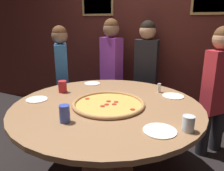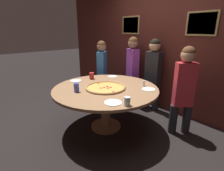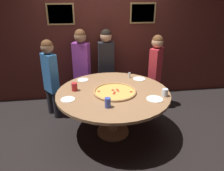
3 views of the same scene
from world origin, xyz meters
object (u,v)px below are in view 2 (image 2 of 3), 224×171
(diner_side_left, at_px, (102,68))
(diner_far_right, at_px, (132,67))
(white_plate_right_side, at_px, (112,76))
(diner_centre_back, at_px, (153,71))
(condiment_shaker, at_px, (144,83))
(drink_cup_far_right, at_px, (92,76))
(drink_cup_beside_pizza, at_px, (76,88))
(drink_cup_by_shaker, at_px, (127,101))
(diner_far_left, at_px, (184,87))
(giant_pizza, at_px, (106,87))
(dining_table, at_px, (106,94))
(white_plate_far_back, at_px, (113,102))
(white_plate_near_front, at_px, (76,81))
(white_plate_beside_cup, at_px, (149,89))

(diner_side_left, distance_m, diner_far_right, 0.70)
(white_plate_right_side, xyz_separation_m, diner_centre_back, (0.48, 0.69, 0.10))
(condiment_shaker, bearing_deg, drink_cup_far_right, -156.79)
(drink_cup_beside_pizza, height_order, condiment_shaker, drink_cup_beside_pizza)
(drink_cup_by_shaker, bearing_deg, diner_far_left, 79.03)
(giant_pizza, bearing_deg, drink_cup_far_right, 166.02)
(drink_cup_beside_pizza, bearing_deg, diner_far_left, 50.04)
(dining_table, height_order, diner_far_left, diner_far_left)
(drink_cup_by_shaker, height_order, diner_centre_back, diner_centre_back)
(diner_side_left, bearing_deg, white_plate_far_back, -159.18)
(diner_far_right, bearing_deg, diner_side_left, 59.74)
(drink_cup_beside_pizza, distance_m, condiment_shaker, 1.12)
(drink_cup_by_shaker, xyz_separation_m, condiment_shaker, (-0.36, 0.78, -0.01))
(white_plate_right_side, distance_m, condiment_shaker, 0.82)
(dining_table, bearing_deg, diner_far_right, 111.63)
(white_plate_near_front, xyz_separation_m, white_plate_right_side, (0.23, 0.71, 0.00))
(white_plate_beside_cup, bearing_deg, drink_cup_beside_pizza, -125.87)
(dining_table, xyz_separation_m, drink_cup_by_shaker, (0.73, -0.25, 0.17))
(drink_cup_beside_pizza, height_order, white_plate_beside_cup, drink_cup_beside_pizza)
(dining_table, distance_m, giant_pizza, 0.13)
(white_plate_near_front, distance_m, white_plate_right_side, 0.75)
(white_plate_far_back, bearing_deg, diner_far_left, 71.46)
(white_plate_far_back, distance_m, condiment_shaker, 0.88)
(diner_far_left, bearing_deg, white_plate_far_back, 22.57)
(white_plate_far_back, bearing_deg, dining_table, 149.41)
(white_plate_far_back, bearing_deg, diner_centre_back, 108.18)
(white_plate_beside_cup, distance_m, diner_centre_back, 0.93)
(diner_far_left, xyz_separation_m, diner_side_left, (-1.94, -0.10, -0.01))
(drink_cup_beside_pizza, height_order, white_plate_near_front, drink_cup_beside_pizza)
(white_plate_right_side, distance_m, white_plate_beside_cup, 0.98)
(drink_cup_by_shaker, bearing_deg, white_plate_beside_cup, 105.78)
(drink_cup_beside_pizza, bearing_deg, giant_pizza, 69.88)
(diner_centre_back, bearing_deg, white_plate_near_front, 61.50)
(diner_far_left, relative_size, diner_centre_back, 0.96)
(drink_cup_beside_pizza, xyz_separation_m, white_plate_right_side, (-0.31, 1.01, -0.06))
(drink_cup_far_right, height_order, diner_side_left, diner_side_left)
(white_plate_beside_cup, bearing_deg, condiment_shaker, 154.02)
(white_plate_right_side, bearing_deg, diner_far_right, 90.95)
(white_plate_far_back, distance_m, diner_side_left, 1.88)
(giant_pizza, distance_m, drink_cup_by_shaker, 0.74)
(giant_pizza, height_order, drink_cup_by_shaker, drink_cup_by_shaker)
(giant_pizza, distance_m, diner_centre_back, 1.26)
(giant_pizza, xyz_separation_m, diner_far_right, (-0.48, 1.17, 0.10))
(dining_table, relative_size, white_plate_far_back, 7.36)
(giant_pizza, xyz_separation_m, white_plate_beside_cup, (0.50, 0.48, -0.01))
(drink_cup_beside_pizza, bearing_deg, diner_centre_back, 84.13)
(diner_centre_back, relative_size, diner_far_right, 0.98)
(white_plate_right_side, bearing_deg, white_plate_near_front, -107.59)
(giant_pizza, distance_m, white_plate_beside_cup, 0.70)
(giant_pizza, distance_m, drink_cup_far_right, 0.63)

